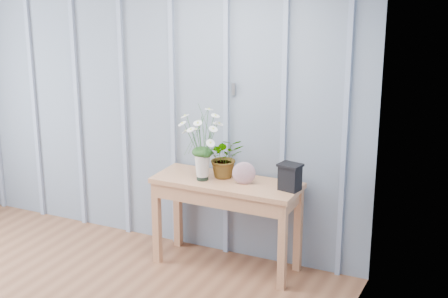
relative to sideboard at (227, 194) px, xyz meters
The scene contains 6 objects.
room_shell 1.94m from the sideboard, 128.77° to the right, with size 4.00×4.50×2.50m.
sideboard is the anchor object (origin of this frame).
daisy_vase 0.53m from the sideboard, 161.52° to the right, with size 0.42×0.32×0.60m.
spider_plant 0.30m from the sideboard, 124.49° to the left, with size 0.30×0.26×0.34m, color #173D14.
felt_disc_vessel 0.26m from the sideboard, ahead, with size 0.18×0.05×0.18m, color #854264.
carved_box 0.58m from the sideboard, ahead, with size 0.20×0.17×0.21m.
Camera 1 is at (3.06, -2.70, 2.60)m, focal length 55.00 mm.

